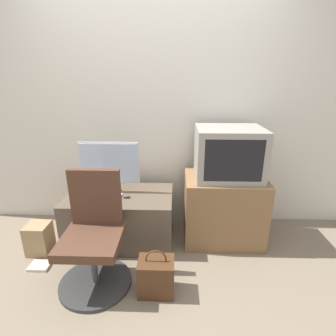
{
  "coord_description": "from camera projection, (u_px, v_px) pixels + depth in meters",
  "views": [
    {
      "loc": [
        0.22,
        -1.43,
        1.58
      ],
      "look_at": [
        0.15,
        0.93,
        0.75
      ],
      "focal_mm": 28.0,
      "sensor_mm": 36.0,
      "label": 1
    }
  ],
  "objects": [
    {
      "name": "desk",
      "position": [
        121.0,
        217.0,
        2.61
      ],
      "size": [
        1.02,
        0.61,
        0.5
      ],
      "color": "brown",
      "rests_on": "ground_plane"
    },
    {
      "name": "mouse",
      "position": [
        127.0,
        197.0,
        2.45
      ],
      "size": [
        0.07,
        0.03,
        0.03
      ],
      "color": "#4C4C51",
      "rests_on": "desk"
    },
    {
      "name": "cardboard_box_lower",
      "position": [
        39.0,
        238.0,
        2.45
      ],
      "size": [
        0.21,
        0.2,
        0.29
      ],
      "color": "#A3845B",
      "rests_on": "ground_plane"
    },
    {
      "name": "side_stand",
      "position": [
        223.0,
        208.0,
        2.62
      ],
      "size": [
        0.76,
        0.57,
        0.67
      ],
      "color": "olive",
      "rests_on": "ground_plane"
    },
    {
      "name": "office_chair",
      "position": [
        94.0,
        241.0,
        2.03
      ],
      "size": [
        0.57,
        0.57,
        0.91
      ],
      "color": "#333333",
      "rests_on": "ground_plane"
    },
    {
      "name": "book",
      "position": [
        40.0,
        266.0,
        2.29
      ],
      "size": [
        0.17,
        0.14,
        0.02
      ],
      "color": "beige",
      "rests_on": "ground_plane"
    },
    {
      "name": "crt_tv",
      "position": [
        229.0,
        153.0,
        2.43
      ],
      "size": [
        0.61,
        0.5,
        0.47
      ],
      "color": "gray",
      "rests_on": "side_stand"
    },
    {
      "name": "main_monitor",
      "position": [
        109.0,
        166.0,
        2.51
      ],
      "size": [
        0.58,
        0.19,
        0.5
      ],
      "color": "silver",
      "rests_on": "desk"
    },
    {
      "name": "handbag",
      "position": [
        156.0,
        276.0,
        1.99
      ],
      "size": [
        0.27,
        0.2,
        0.38
      ],
      "color": "#4C2D19",
      "rests_on": "ground_plane"
    },
    {
      "name": "wall_back",
      "position": [
        155.0,
        105.0,
        2.69
      ],
      "size": [
        4.4,
        0.05,
        2.6
      ],
      "color": "silver",
      "rests_on": "ground_plane"
    },
    {
      "name": "ground_plane",
      "position": [
        143.0,
        309.0,
        1.88
      ],
      "size": [
        12.0,
        12.0,
        0.0
      ],
      "primitive_type": "plane",
      "color": "#7F705B"
    },
    {
      "name": "keyboard",
      "position": [
        104.0,
        196.0,
        2.47
      ],
      "size": [
        0.33,
        0.14,
        0.01
      ],
      "color": "white",
      "rests_on": "desk"
    }
  ]
}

